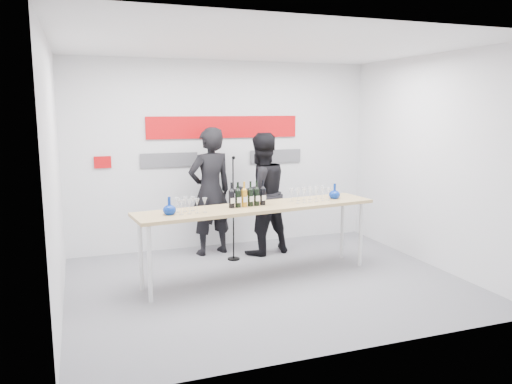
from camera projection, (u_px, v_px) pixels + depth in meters
ground at (268, 283)px, 6.51m from camera, size 5.00×5.00×0.00m
back_wall at (224, 155)px, 8.12m from camera, size 5.00×0.04×3.00m
signage at (221, 136)px, 8.02m from camera, size 3.38×0.02×0.79m
tasting_table at (259, 211)px, 6.57m from camera, size 3.33×1.04×0.98m
wine_bottles at (247, 194)px, 6.50m from camera, size 0.53×0.14×0.33m
decanter_left at (169, 206)px, 6.01m from camera, size 0.16×0.16×0.21m
decanter_right at (335, 191)px, 7.07m from camera, size 0.16×0.16×0.21m
glasses_left at (190, 205)px, 6.12m from camera, size 0.38×0.25×0.18m
glasses_right at (310, 194)px, 6.90m from camera, size 0.58×0.28×0.18m
presenter_left at (210, 192)px, 7.66m from camera, size 0.81×0.62×1.97m
presenter_right at (261, 194)px, 7.69m from camera, size 1.04×0.88×1.89m
mic_stand at (234, 229)px, 7.43m from camera, size 0.18×0.18×1.57m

